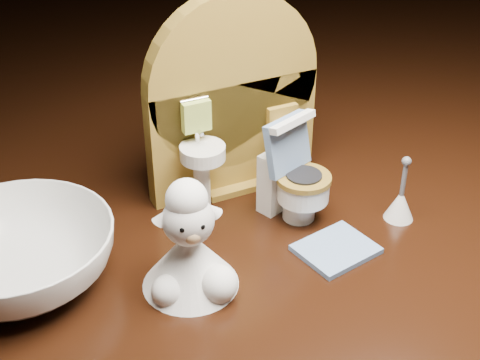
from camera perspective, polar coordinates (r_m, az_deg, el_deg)
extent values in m
cube|color=black|center=(0.50, 2.68, -8.82)|extent=(2.50, 2.50, 0.10)
cube|color=olive|center=(0.49, -0.64, 3.87)|extent=(0.13, 0.02, 0.09)
cylinder|color=olive|center=(0.47, -0.67, 8.45)|extent=(0.13, 0.02, 0.13)
cube|color=olive|center=(0.51, -0.62, -0.11)|extent=(0.05, 0.04, 0.01)
cylinder|color=white|center=(0.48, -3.26, -0.09)|extent=(0.01, 0.01, 0.04)
cylinder|color=white|center=(0.46, -3.21, 2.35)|extent=(0.03, 0.03, 0.01)
cylinder|color=silver|center=(0.47, -3.69, 3.91)|extent=(0.00, 0.00, 0.01)
cube|color=#ADC64E|center=(0.46, -3.75, 5.46)|extent=(0.02, 0.01, 0.02)
cube|color=olive|center=(0.50, 3.62, 5.16)|extent=(0.02, 0.01, 0.02)
cylinder|color=#F0E4BF|center=(0.49, 3.94, 4.25)|extent=(0.02, 0.02, 0.02)
cylinder|color=white|center=(0.48, 5.05, -2.32)|extent=(0.02, 0.02, 0.02)
cylinder|color=white|center=(0.47, 5.42, -0.80)|extent=(0.04, 0.04, 0.02)
cylinder|color=olive|center=(0.46, 5.47, 0.15)|extent=(0.04, 0.04, 0.00)
cube|color=white|center=(0.48, 3.28, 0.03)|extent=(0.03, 0.02, 0.05)
cube|color=#6886B3|center=(0.46, 4.08, 3.05)|extent=(0.04, 0.03, 0.04)
cube|color=white|center=(0.45, 4.54, 4.96)|extent=(0.04, 0.02, 0.01)
cylinder|color=#A5C23C|center=(0.47, 4.08, 3.40)|extent=(0.01, 0.01, 0.01)
cube|color=#6886B3|center=(0.45, 8.19, -5.87)|extent=(0.05, 0.05, 0.00)
cone|color=white|center=(0.48, 13.50, -2.03)|extent=(0.02, 0.02, 0.02)
cylinder|color=#59595B|center=(0.47, 13.81, 0.08)|extent=(0.00, 0.00, 0.03)
sphere|color=#59595B|center=(0.47, 14.04, 1.56)|extent=(0.01, 0.01, 0.01)
cone|color=white|center=(0.41, -4.32, -6.68)|extent=(0.06, 0.06, 0.04)
sphere|color=white|center=(0.41, -1.86, -8.86)|extent=(0.02, 0.02, 0.02)
sphere|color=white|center=(0.41, -6.17, -9.37)|extent=(0.02, 0.02, 0.02)
sphere|color=silver|center=(0.39, -4.44, -3.42)|extent=(0.03, 0.03, 0.03)
sphere|color=tan|center=(0.38, -4.11, -4.71)|extent=(0.01, 0.01, 0.01)
sphere|color=white|center=(0.38, -4.58, -1.67)|extent=(0.03, 0.03, 0.03)
cone|color=silver|center=(0.39, -6.56, -3.06)|extent=(0.02, 0.01, 0.01)
cone|color=silver|center=(0.39, -2.51, -2.48)|extent=(0.02, 0.01, 0.01)
sphere|color=black|center=(0.38, -4.92, -4.23)|extent=(0.00, 0.00, 0.00)
sphere|color=black|center=(0.38, -3.28, -3.99)|extent=(0.00, 0.00, 0.00)
imported|color=white|center=(0.43, -18.39, -6.18)|extent=(0.14, 0.14, 0.04)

